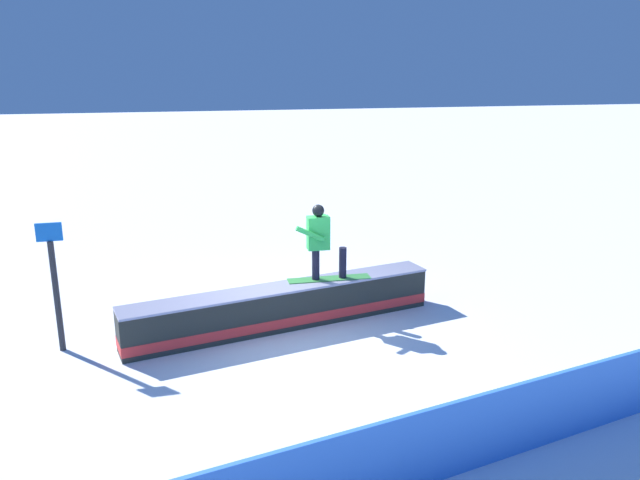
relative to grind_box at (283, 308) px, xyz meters
name	(u,v)px	position (x,y,z in m)	size (l,w,h in m)	color
ground_plane	(284,326)	(0.00, 0.00, -0.35)	(120.00, 120.00, 0.00)	white
grind_box	(283,308)	(0.00, 0.00, 0.00)	(5.82, 1.76, 0.78)	#252722
snowboarder	(321,240)	(-0.76, -0.19, 1.19)	(1.57, 0.42, 1.43)	#3A8740
safety_fence	(372,464)	(0.00, 4.93, 0.13)	(11.65, 0.06, 0.96)	#397BEA
trail_marker	(55,284)	(3.78, 0.05, 0.82)	(0.40, 0.10, 2.20)	#262628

